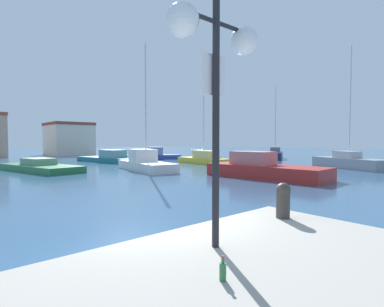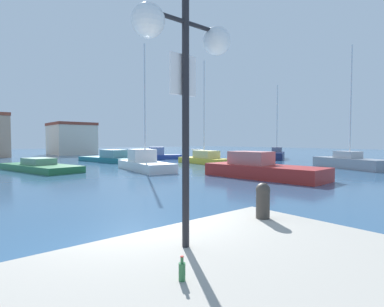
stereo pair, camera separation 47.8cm
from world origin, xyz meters
TOP-DOWN VIEW (x-y plane):
  - water at (15.00, 20.00)m, footprint 160.00×160.00m
  - lamppost at (-0.44, -2.04)m, footprint 1.60×0.42m
  - bottle at (-1.11, -2.82)m, footprint 0.07×0.07m
  - mooring_bollard at (1.64, -1.80)m, footprint 0.27×0.27m
  - sailboat_yellow_inner_mooring at (19.45, 19.30)m, footprint 2.72×7.02m
  - sailboat_navy_behind_lamppost at (32.88, 19.06)m, footprint 6.91×5.14m
  - motorboat_green_distant_north at (3.37, 22.33)m, footprint 4.82×9.19m
  - motorboat_teal_near_pier at (12.46, 28.59)m, footprint 4.15×9.07m
  - motorboat_red_distant_east at (13.72, 7.29)m, footprint 3.48×8.44m
  - sailboat_white_outer_mooring at (10.36, 17.02)m, footprint 3.56×7.78m
  - motorboat_blue_far_right at (19.72, 29.90)m, footprint 7.76×5.35m
  - sailboat_grey_mid_harbor at (25.52, 6.35)m, footprint 4.53×7.35m
  - harbor_office at (15.54, 51.42)m, footprint 6.90×8.54m

SIDE VIEW (x-z plane):
  - water at x=15.00m, z-range 0.00..0.00m
  - motorboat_green_distant_north at x=3.37m, z-range -0.18..0.88m
  - motorboat_teal_near_pier at x=12.46m, z-range -0.25..1.22m
  - motorboat_blue_far_right at x=19.72m, z-range -0.31..1.35m
  - sailboat_yellow_inner_mooring at x=19.45m, z-range -5.10..6.25m
  - motorboat_red_distant_east at x=13.72m, z-range -0.29..1.48m
  - sailboat_grey_mid_harbor at x=25.52m, z-range -4.97..6.19m
  - sailboat_navy_behind_lamppost at x=32.88m, z-range -4.50..5.73m
  - sailboat_white_outer_mooring at x=10.36m, z-range -4.73..5.97m
  - bottle at x=-1.11m, z-range 1.02..1.28m
  - mooring_bollard at x=1.64m, z-range 1.07..1.75m
  - harbor_office at x=15.54m, z-range 0.01..5.81m
  - lamppost at x=-0.44m, z-range 1.58..6.14m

